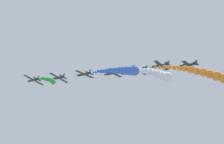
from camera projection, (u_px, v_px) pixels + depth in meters
airplane_lead at (33, 80)px, 100.43m from camera, size 8.90×10.35×4.16m
smoke_trail_lead at (49, 80)px, 89.68m from camera, size 2.69×12.32×3.81m
airplane_left_inner at (58, 78)px, 101.02m from camera, size 8.96×10.35×4.01m
airplane_right_inner at (84, 74)px, 101.14m from camera, size 9.33×10.35×3.23m
smoke_trail_right_inner at (123, 71)px, 82.80m from camera, size 3.65×25.46×4.51m
airplane_left_outer at (113, 73)px, 101.26m from camera, size 9.32×10.35×3.25m
smoke_trail_left_outer at (155, 74)px, 80.55m from camera, size 5.11×26.20×7.45m
airplane_right_outer at (139, 70)px, 102.47m from camera, size 9.14×10.35×3.54m
smoke_trail_right_outer at (202, 73)px, 82.08m from camera, size 6.46×30.43×9.29m
airplane_trailing at (160, 65)px, 103.63m from camera, size 9.12×10.35×3.56m
airplane_high_slot at (187, 65)px, 104.10m from camera, size 9.32×10.35×3.25m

